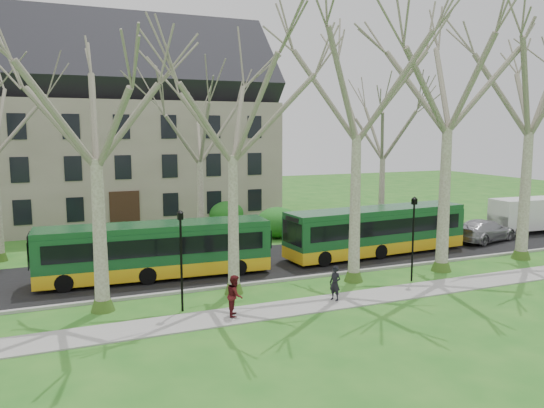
{
  "coord_description": "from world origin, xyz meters",
  "views": [
    {
      "loc": [
        -10.85,
        -22.8,
        7.72
      ],
      "look_at": [
        -0.16,
        3.0,
        3.84
      ],
      "focal_mm": 35.0,
      "sensor_mm": 36.0,
      "label": 1
    }
  ],
  "objects_px": {
    "bus_follow": "(377,230)",
    "pedestrian_a": "(335,283)",
    "bus_lead": "(156,250)",
    "sedan": "(484,230)",
    "van_a": "(529,215)",
    "pedestrian_b": "(235,295)"
  },
  "relations": [
    {
      "from": "bus_follow",
      "to": "pedestrian_a",
      "type": "distance_m",
      "value": 9.82
    },
    {
      "from": "bus_lead",
      "to": "pedestrian_a",
      "type": "xyz_separation_m",
      "value": [
        6.81,
        -6.9,
        -0.69
      ]
    },
    {
      "from": "bus_lead",
      "to": "pedestrian_a",
      "type": "relative_size",
      "value": 7.47
    },
    {
      "from": "bus_follow",
      "to": "pedestrian_a",
      "type": "bearing_deg",
      "value": -138.51
    },
    {
      "from": "sedan",
      "to": "bus_follow",
      "type": "bearing_deg",
      "value": 78.66
    },
    {
      "from": "sedan",
      "to": "van_a",
      "type": "bearing_deg",
      "value": -91.28
    },
    {
      "from": "bus_follow",
      "to": "pedestrian_b",
      "type": "relative_size",
      "value": 6.99
    },
    {
      "from": "pedestrian_a",
      "to": "pedestrian_b",
      "type": "distance_m",
      "value": 4.84
    },
    {
      "from": "bus_follow",
      "to": "pedestrian_a",
      "type": "height_order",
      "value": "bus_follow"
    },
    {
      "from": "bus_follow",
      "to": "pedestrian_b",
      "type": "distance_m",
      "value": 13.73
    },
    {
      "from": "bus_lead",
      "to": "sedan",
      "type": "xyz_separation_m",
      "value": [
        22.79,
        0.5,
        -0.71
      ]
    },
    {
      "from": "van_a",
      "to": "pedestrian_a",
      "type": "xyz_separation_m",
      "value": [
        -21.53,
        -8.64,
        -0.5
      ]
    },
    {
      "from": "van_a",
      "to": "pedestrian_b",
      "type": "distance_m",
      "value": 27.8
    },
    {
      "from": "sedan",
      "to": "pedestrian_a",
      "type": "xyz_separation_m",
      "value": [
        -15.98,
        -7.4,
        0.02
      ]
    },
    {
      "from": "pedestrian_b",
      "to": "bus_follow",
      "type": "bearing_deg",
      "value": -39.34
    },
    {
      "from": "van_a",
      "to": "pedestrian_a",
      "type": "relative_size",
      "value": 3.75
    },
    {
      "from": "van_a",
      "to": "pedestrian_a",
      "type": "bearing_deg",
      "value": -155.04
    },
    {
      "from": "van_a",
      "to": "pedestrian_a",
      "type": "distance_m",
      "value": 23.2
    },
    {
      "from": "bus_follow",
      "to": "bus_lead",
      "type": "bearing_deg",
      "value": 176.37
    },
    {
      "from": "pedestrian_a",
      "to": "bus_lead",
      "type": "bearing_deg",
      "value": -158.54
    },
    {
      "from": "bus_lead",
      "to": "pedestrian_b",
      "type": "height_order",
      "value": "bus_lead"
    },
    {
      "from": "sedan",
      "to": "pedestrian_a",
      "type": "distance_m",
      "value": 17.61
    }
  ]
}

